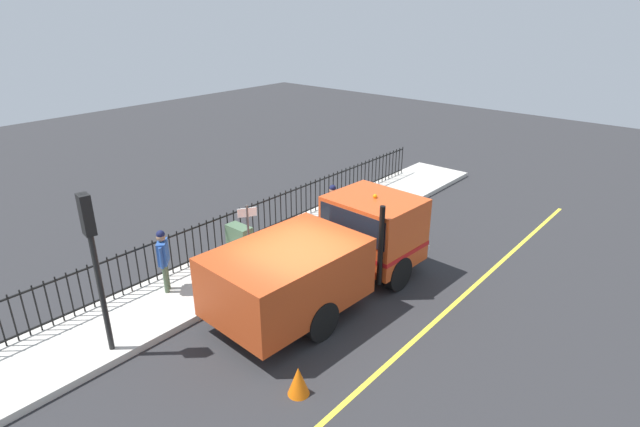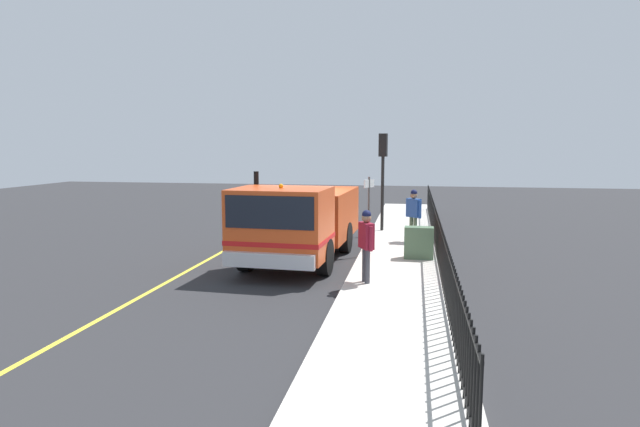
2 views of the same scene
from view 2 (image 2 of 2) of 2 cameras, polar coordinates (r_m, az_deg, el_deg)
The scene contains 11 objects.
ground_plane at distance 16.79m, azimuth -1.73°, elevation -4.19°, with size 57.28×57.28×0.00m, color #2B2B2D.
sidewalk_slab at distance 16.43m, azimuth 8.83°, elevation -4.22°, with size 2.46×26.04×0.18m, color beige.
lane_marking at distance 17.49m, azimuth -10.02°, elevation -3.82°, with size 0.12×23.43×0.01m, color yellow.
work_truck at distance 15.17m, azimuth -2.34°, elevation -0.43°, with size 2.71×6.43×2.64m.
worker_standing at distance 12.28m, azimuth 5.02°, elevation -2.69°, with size 0.41×0.57×1.71m.
pedestrian_distant at distance 17.75m, azimuth 10.07°, elevation 0.39°, with size 0.51×0.49×1.74m.
iron_fence at distance 16.31m, azimuth 12.44°, elevation -1.90°, with size 0.04×22.17×1.20m.
traffic_light_near at distance 19.87m, azimuth 6.81°, elevation 5.58°, with size 0.33×0.26×3.62m.
utility_cabinet at distance 15.20m, azimuth 10.62°, elevation -3.12°, with size 0.81×0.41×0.91m, color #4C6B4C.
traffic_cone at distance 18.99m, azimuth -5.58°, elevation -1.90°, with size 0.44×0.44×0.63m, color orange.
street_sign at distance 16.03m, azimuth 5.30°, elevation 0.97°, with size 0.28×0.45×2.25m.
Camera 2 is at (3.40, -16.09, 3.36)m, focal length 29.64 mm.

